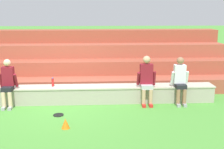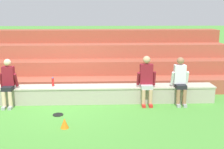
{
  "view_description": "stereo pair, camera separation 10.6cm",
  "coord_description": "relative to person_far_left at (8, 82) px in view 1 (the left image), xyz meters",
  "views": [
    {
      "loc": [
        1.07,
        -7.86,
        2.73
      ],
      "look_at": [
        1.51,
        0.26,
        0.85
      ],
      "focal_mm": 45.31,
      "sensor_mm": 36.0,
      "label": 1
    },
    {
      "loc": [
        1.17,
        -7.86,
        2.73
      ],
      "look_at": [
        1.51,
        0.26,
        0.85
      ],
      "focal_mm": 45.31,
      "sensor_mm": 36.0,
      "label": 2
    }
  ],
  "objects": [
    {
      "name": "ground_plane",
      "position": [
        1.45,
        0.01,
        -0.72
      ],
      "size": [
        80.0,
        80.0,
        0.0
      ],
      "primitive_type": "plane",
      "color": "#4C9338"
    },
    {
      "name": "water_bottle_near_right",
      "position": [
        1.21,
        0.3,
        -0.09
      ],
      "size": [
        0.07,
        0.07,
        0.26
      ],
      "color": "red",
      "rests_on": "stone_seating_wall"
    },
    {
      "name": "person_left_of_center",
      "position": [
        3.95,
        0.0,
        0.05
      ],
      "size": [
        0.55,
        0.5,
        1.43
      ],
      "color": "tan",
      "rests_on": "ground"
    },
    {
      "name": "person_center",
      "position": [
        4.94,
        0.01,
        0.02
      ],
      "size": [
        0.51,
        0.54,
        1.38
      ],
      "color": "#996B4C",
      "rests_on": "ground"
    },
    {
      "name": "sports_cone",
      "position": [
        1.77,
        -1.61,
        -0.6
      ],
      "size": [
        0.2,
        0.2,
        0.24
      ],
      "primitive_type": "cone",
      "color": "orange",
      "rests_on": "ground"
    },
    {
      "name": "person_far_left",
      "position": [
        0.0,
        0.0,
        0.0
      ],
      "size": [
        0.5,
        0.54,
        1.37
      ],
      "color": "beige",
      "rests_on": "ground"
    },
    {
      "name": "frisbee",
      "position": [
        1.49,
        -0.76,
        -0.71
      ],
      "size": [
        0.27,
        0.27,
        0.02
      ],
      "primitive_type": "cylinder",
      "color": "black",
      "rests_on": "ground"
    },
    {
      "name": "stone_seating_wall",
      "position": [
        1.45,
        0.27,
        -0.45
      ],
      "size": [
        9.14,
        0.56,
        0.5
      ],
      "color": "#A8A08E",
      "rests_on": "ground"
    },
    {
      "name": "brick_bleachers",
      "position": [
        1.45,
        2.77,
        0.0
      ],
      "size": [
        11.74,
        3.03,
        1.93
      ],
      "color": "#A34C38",
      "rests_on": "ground"
    }
  ]
}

